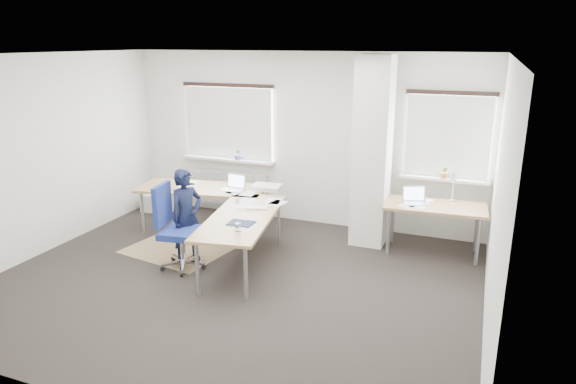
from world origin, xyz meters
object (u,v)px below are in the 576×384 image
at_px(desk_main, 224,203).
at_px(task_chair, 179,245).
at_px(desk_side, 435,208).
at_px(person, 187,217).

bearing_deg(desk_main, task_chair, -114.79).
height_order(desk_main, task_chair, task_chair).
distance_m(desk_main, desk_side, 3.01).
relative_size(desk_side, task_chair, 1.25).
relative_size(desk_side, person, 1.09).
distance_m(desk_side, person, 3.46).
distance_m(desk_main, person, 0.69).
xyz_separation_m(desk_side, task_chair, (-3.11, -1.75, -0.36)).
height_order(desk_side, task_chair, desk_side).
relative_size(desk_main, desk_side, 1.95).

